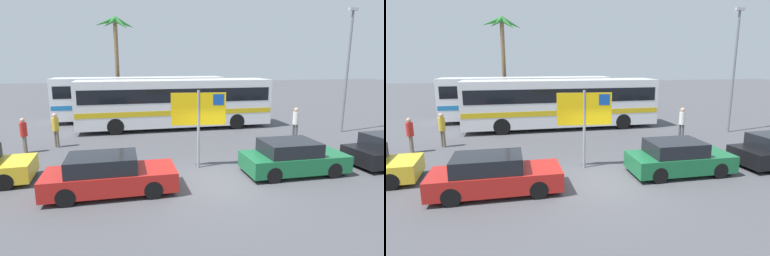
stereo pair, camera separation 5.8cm
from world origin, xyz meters
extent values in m
plane|color=#4C4C51|center=(0.00, 0.00, 0.00)|extent=(120.00, 120.00, 0.00)
cube|color=white|center=(0.22, 9.80, 1.73)|extent=(12.34, 2.55, 2.90)
cube|color=black|center=(0.22, 9.80, 2.28)|extent=(11.84, 2.58, 0.84)
cube|color=gold|center=(0.22, 9.80, 1.22)|extent=(12.21, 2.58, 0.32)
cylinder|color=black|center=(4.04, 10.95, 0.50)|extent=(1.00, 0.28, 1.00)
cylinder|color=black|center=(4.04, 8.65, 0.50)|extent=(1.00, 0.28, 1.00)
cylinder|color=black|center=(-3.61, 10.95, 0.50)|extent=(1.00, 0.28, 1.00)
cylinder|color=black|center=(-3.61, 8.65, 0.50)|extent=(1.00, 0.28, 1.00)
cube|color=white|center=(-1.76, 13.41, 1.73)|extent=(12.34, 2.55, 2.90)
cube|color=black|center=(-1.76, 13.41, 2.28)|extent=(11.84, 2.58, 0.84)
cube|color=#1E70B7|center=(-1.76, 13.41, 1.22)|extent=(12.21, 2.58, 0.32)
cylinder|color=black|center=(2.06, 14.56, 0.50)|extent=(1.00, 0.28, 1.00)
cylinder|color=black|center=(2.06, 12.26, 0.50)|extent=(1.00, 0.28, 1.00)
cylinder|color=black|center=(-5.59, 14.56, 0.50)|extent=(1.00, 0.28, 1.00)
cylinder|color=black|center=(-5.59, 12.26, 0.50)|extent=(1.00, 0.28, 1.00)
cylinder|color=gray|center=(-0.19, 1.78, 1.60)|extent=(0.11, 0.11, 3.20)
cube|color=yellow|center=(-0.19, 1.78, 2.45)|extent=(2.19, 0.34, 1.30)
cube|color=#1447A8|center=(0.60, 1.68, 2.82)|extent=(0.45, 0.13, 0.44)
cylinder|color=black|center=(6.83, 1.11, 0.30)|extent=(0.61, 0.20, 0.60)
cylinder|color=black|center=(-7.24, 2.55, 0.30)|extent=(0.61, 0.19, 0.60)
cylinder|color=black|center=(-7.17, 0.92, 0.30)|extent=(0.61, 0.19, 0.60)
cube|color=#196638|center=(3.28, 0.31, 0.48)|extent=(3.95, 1.79, 0.64)
cube|color=black|center=(3.05, 0.31, 1.06)|extent=(2.06, 1.64, 0.52)
cylinder|color=black|center=(4.51, 1.10, 0.30)|extent=(0.60, 0.17, 0.60)
cylinder|color=black|center=(4.50, -0.51, 0.30)|extent=(0.60, 0.17, 0.60)
cylinder|color=black|center=(2.07, 1.13, 0.30)|extent=(0.60, 0.17, 0.60)
cylinder|color=black|center=(2.05, -0.49, 0.30)|extent=(0.60, 0.17, 0.60)
cube|color=red|center=(-3.62, -0.09, 0.48)|extent=(4.26, 1.68, 0.64)
cube|color=black|center=(-3.88, -0.09, 1.06)|extent=(2.21, 1.54, 0.52)
cylinder|color=black|center=(-2.30, 0.67, 0.30)|extent=(0.60, 0.16, 0.60)
cylinder|color=black|center=(-2.30, -0.86, 0.30)|extent=(0.60, 0.16, 0.60)
cylinder|color=black|center=(-4.94, 0.68, 0.30)|extent=(0.60, 0.16, 0.60)
cylinder|color=black|center=(-4.94, -0.85, 0.30)|extent=(0.60, 0.16, 0.60)
cylinder|color=#706656|center=(-6.45, 6.39, 0.43)|extent=(0.13, 0.13, 0.86)
cylinder|color=#706656|center=(-6.58, 6.51, 0.43)|extent=(0.13, 0.13, 0.86)
cylinder|color=gold|center=(-6.51, 6.45, 1.19)|extent=(0.32, 0.32, 0.68)
sphere|color=tan|center=(-6.51, 6.45, 1.65)|extent=(0.23, 0.23, 0.23)
cylinder|color=#4C4C51|center=(6.17, 5.27, 0.44)|extent=(0.13, 0.13, 0.88)
cylinder|color=#4C4C51|center=(6.27, 5.13, 0.44)|extent=(0.13, 0.13, 0.88)
cylinder|color=silver|center=(6.22, 5.20, 1.23)|extent=(0.32, 0.32, 0.70)
sphere|color=tan|center=(6.22, 5.20, 1.70)|extent=(0.24, 0.24, 0.24)
cylinder|color=#706656|center=(-7.75, 5.60, 0.41)|extent=(0.13, 0.13, 0.83)
cylinder|color=#706656|center=(-7.84, 5.76, 0.41)|extent=(0.13, 0.13, 0.83)
cylinder|color=red|center=(-7.80, 5.68, 1.15)|extent=(0.32, 0.32, 0.65)
sphere|color=tan|center=(-7.80, 5.68, 1.59)|extent=(0.22, 0.22, 0.22)
cylinder|color=slate|center=(10.18, 6.42, 3.59)|extent=(0.14, 0.14, 7.19)
cube|color=#B2B2B7|center=(10.18, 6.42, 7.29)|extent=(0.56, 0.20, 0.16)
cylinder|color=brown|center=(-3.43, 16.21, 3.70)|extent=(0.32, 0.32, 7.40)
cone|color=#2D7533|center=(-2.69, 16.33, 7.27)|extent=(1.72, 0.70, 1.05)
cone|color=#2D7533|center=(-2.95, 16.81, 7.31)|extent=(1.39, 1.59, 0.97)
cone|color=#2D7533|center=(-3.88, 16.84, 7.36)|extent=(1.34, 1.63, 0.89)
cone|color=#2D7533|center=(-4.18, 16.09, 7.32)|extent=(1.73, 0.70, 0.96)
cone|color=#2D7533|center=(-3.67, 15.49, 7.31)|extent=(0.95, 1.73, 0.98)
cone|color=#2D7533|center=(-2.98, 15.66, 7.19)|extent=(1.37, 1.54, 1.19)
camera|label=1|loc=(-3.15, -10.23, 4.28)|focal=29.29mm
camera|label=2|loc=(-3.09, -10.24, 4.28)|focal=29.29mm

